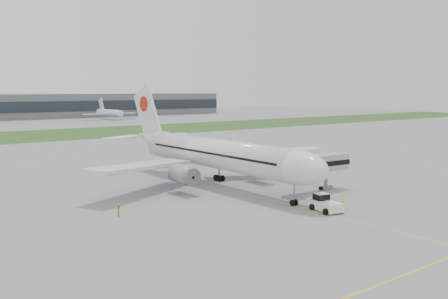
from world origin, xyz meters
TOP-DOWN VIEW (x-y plane):
  - ground at (0.00, 0.00)m, footprint 600.00×600.00m
  - apron_markings at (0.00, -5.00)m, footprint 70.00×70.00m
  - grass_strip at (0.00, 120.00)m, footprint 600.00×50.00m
  - airliner at (0.00, 4.87)m, footprint 48.13×53.95m
  - pushback_tug at (1.18, -19.75)m, footprint 3.59×4.75m
  - jet_bridge at (9.19, -10.20)m, footprint 13.27×3.78m
  - safety_cone_left at (-0.50, -20.53)m, footprint 0.42×0.42m
  - safety_cone_right at (3.90, -20.61)m, footprint 0.44×0.44m
  - ground_crew_near at (6.00, -18.78)m, footprint 0.66×0.47m
  - ground_crew_far at (-22.37, -5.32)m, footprint 0.91×0.97m
  - distant_aircraft_right at (67.02, 192.83)m, footprint 31.26×27.73m

SIDE VIEW (x-z plane):
  - ground at x=0.00m, z-range 0.00..0.00m
  - apron_markings at x=0.00m, z-range -0.02..0.02m
  - distant_aircraft_right at x=67.02m, z-range -5.87..5.87m
  - grass_strip at x=0.00m, z-range 0.00..0.02m
  - safety_cone_left at x=-0.50m, z-range 0.00..0.58m
  - safety_cone_right at x=3.90m, z-range 0.00..0.61m
  - ground_crew_far at x=-22.37m, z-range 0.00..1.59m
  - ground_crew_near at x=6.00m, z-range 0.00..1.68m
  - pushback_tug at x=1.18m, z-range -0.09..2.16m
  - jet_bridge at x=9.19m, z-range 1.46..7.55m
  - airliner at x=0.00m, z-range -3.28..14.60m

